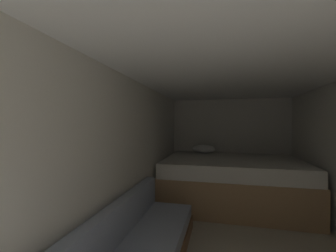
% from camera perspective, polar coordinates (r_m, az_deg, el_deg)
% --- Properties ---
extents(wall_back, '(2.62, 0.05, 2.01)m').
position_cam_1_polar(wall_back, '(5.04, 15.83, -4.60)').
color(wall_back, silver).
rests_on(wall_back, ground).
extents(wall_left, '(0.05, 5.11, 2.01)m').
position_cam_1_polar(wall_left, '(2.71, -10.38, -8.95)').
color(wall_left, silver).
rests_on(wall_left, ground).
extents(ceiling_slab, '(2.62, 5.11, 0.05)m').
position_cam_1_polar(ceiling_slab, '(2.52, 18.32, 13.89)').
color(ceiling_slab, white).
rests_on(ceiling_slab, wall_left).
extents(bed, '(2.40, 1.72, 1.00)m').
position_cam_1_polar(bed, '(4.23, 16.28, -13.74)').
color(bed, tan).
rests_on(bed, ground).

